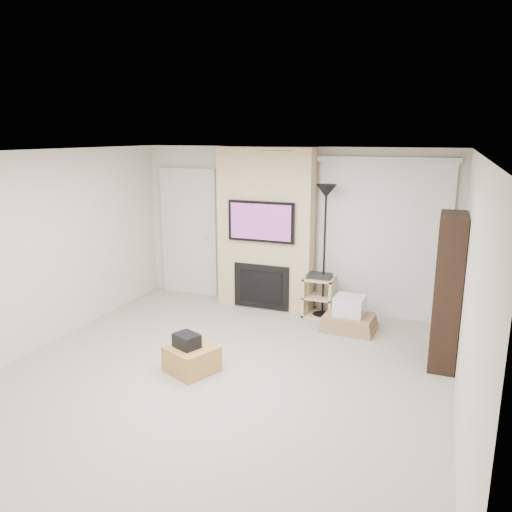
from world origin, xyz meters
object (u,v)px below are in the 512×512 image
at_px(ottoman, 192,359).
at_px(av_stand, 319,294).
at_px(floor_lamp, 326,214).
at_px(bookshelf, 448,290).
at_px(box_stack, 349,317).

distance_m(ottoman, av_stand, 2.49).
bearing_deg(floor_lamp, ottoman, -112.96).
bearing_deg(av_stand, bookshelf, -29.26).
relative_size(ottoman, av_stand, 0.76).
distance_m(ottoman, box_stack, 2.40).
xyz_separation_m(av_stand, box_stack, (0.54, -0.40, -0.16)).
height_order(box_stack, bookshelf, bookshelf).
height_order(ottoman, bookshelf, bookshelf).
relative_size(ottoman, bookshelf, 0.28).
distance_m(ottoman, floor_lamp, 2.88).
height_order(floor_lamp, av_stand, floor_lamp).
relative_size(box_stack, bookshelf, 0.43).
distance_m(av_stand, bookshelf, 2.11).
xyz_separation_m(floor_lamp, av_stand, (-0.06, -0.00, -1.22)).
distance_m(floor_lamp, av_stand, 1.22).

